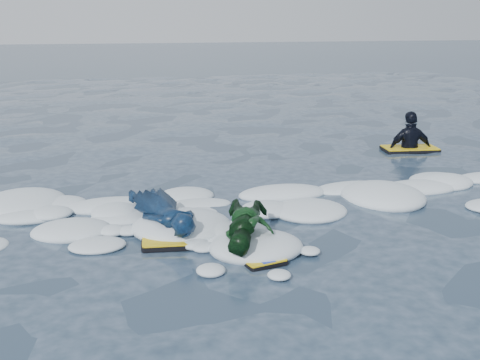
{
  "coord_description": "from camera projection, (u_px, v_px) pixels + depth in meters",
  "views": [
    {
      "loc": [
        -1.41,
        -6.96,
        2.67
      ],
      "look_at": [
        0.62,
        1.6,
        0.29
      ],
      "focal_mm": 45.0,
      "sensor_mm": 36.0,
      "label": 1
    }
  ],
  "objects": [
    {
      "name": "foam_band",
      "position": [
        206.0,
        213.0,
        8.52
      ],
      "size": [
        12.0,
        3.1,
        0.3
      ],
      "primitive_type": null,
      "color": "white",
      "rests_on": "ground"
    },
    {
      "name": "prone_woman_unit",
      "position": [
        164.0,
        213.0,
        7.76
      ],
      "size": [
        1.0,
        1.8,
        0.44
      ],
      "rotation": [
        0.0,
        0.0,
        1.48
      ],
      "color": "black",
      "rests_on": "ground"
    },
    {
      "name": "prone_child_unit",
      "position": [
        248.0,
        229.0,
        7.07
      ],
      "size": [
        1.04,
        1.44,
        0.51
      ],
      "rotation": [
        0.0,
        0.0,
        1.83
      ],
      "color": "black",
      "rests_on": "ground"
    },
    {
      "name": "waiting_rider_unit",
      "position": [
        410.0,
        151.0,
        12.45
      ],
      "size": [
        1.18,
        0.74,
        1.68
      ],
      "rotation": [
        0.0,
        0.0,
        -0.12
      ],
      "color": "black",
      "rests_on": "ground"
    },
    {
      "name": "ground",
      "position": [
        221.0,
        238.0,
        7.55
      ],
      "size": [
        120.0,
        120.0,
        0.0
      ],
      "primitive_type": "plane",
      "color": "#172838",
      "rests_on": "ground"
    }
  ]
}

